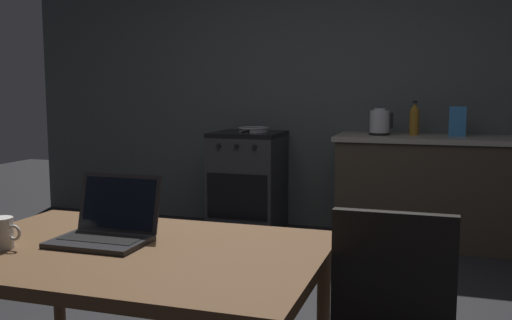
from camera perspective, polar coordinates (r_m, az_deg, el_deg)
back_wall at (r=5.27m, az=9.17°, el=7.04°), size 6.40×0.10×2.55m
kitchen_counter at (r=4.94m, az=20.51°, el=-3.00°), size 2.16×0.64×0.89m
stove_oven at (r=5.19m, az=-0.80°, el=-2.10°), size 0.60×0.62×0.89m
dining_table at (r=2.01m, az=-12.18°, el=-10.42°), size 1.29×0.87×0.74m
laptop at (r=2.09m, az=-14.64°, el=-6.59°), size 0.32×0.28×0.22m
electric_kettle at (r=4.89m, az=12.18°, el=3.66°), size 0.19×0.17×0.22m
frying_pan at (r=5.09m, az=-0.30°, el=3.05°), size 0.27×0.45×0.05m
coffee_mug at (r=2.11m, az=-23.90°, el=-6.63°), size 0.12×0.08×0.10m
cereal_box at (r=4.89m, az=19.35°, el=3.62°), size 0.13×0.05×0.24m
bottle_b at (r=4.95m, az=15.43°, el=3.95°), size 0.08×0.08×0.28m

